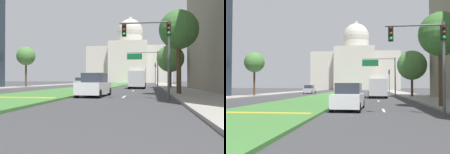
% 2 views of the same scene
% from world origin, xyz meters
% --- Properties ---
extents(ground_plane, '(260.00, 260.00, 0.00)m').
position_xyz_m(ground_plane, '(0.00, 55.86, 0.00)').
color(ground_plane, '#3D3D3F').
extents(grass_median, '(6.57, 100.55, 0.14)m').
position_xyz_m(grass_median, '(0.00, 50.28, 0.07)').
color(grass_median, '#427A38').
rests_on(grass_median, ground_plane).
extents(median_curb_nose, '(5.92, 0.50, 0.04)m').
position_xyz_m(median_curb_nose, '(0.00, 10.45, 0.16)').
color(median_curb_nose, gold).
rests_on(median_curb_nose, grass_median).
extents(lane_dashes_right, '(0.16, 51.07, 0.01)m').
position_xyz_m(lane_dashes_right, '(6.96, 41.03, 0.00)').
color(lane_dashes_right, silver).
rests_on(lane_dashes_right, ground_plane).
extents(sidewalk_left, '(4.00, 100.55, 0.15)m').
position_xyz_m(sidewalk_left, '(-12.63, 44.69, 0.07)').
color(sidewalk_left, '#9E9991').
rests_on(sidewalk_left, ground_plane).
extents(sidewalk_right, '(4.00, 100.55, 0.15)m').
position_xyz_m(sidewalk_right, '(12.63, 44.69, 0.07)').
color(sidewalk_right, '#9E9991').
rests_on(sidewalk_right, ground_plane).
extents(capitol_building, '(35.86, 26.21, 29.94)m').
position_xyz_m(capitol_building, '(0.00, 110.82, 9.78)').
color(capitol_building, beige).
rests_on(capitol_building, ground_plane).
extents(traffic_light_near_right, '(3.34, 0.35, 5.20)m').
position_xyz_m(traffic_light_near_right, '(9.29, 11.67, 3.80)').
color(traffic_light_near_right, '#515456').
rests_on(traffic_light_near_right, ground_plane).
extents(traffic_light_far_right, '(0.28, 0.35, 5.20)m').
position_xyz_m(traffic_light_far_right, '(10.13, 53.77, 3.31)').
color(traffic_light_far_right, '#515456').
rests_on(traffic_light_far_right, ground_plane).
extents(overhead_guide_sign, '(5.75, 0.20, 6.50)m').
position_xyz_m(overhead_guide_sign, '(8.17, 42.39, 4.66)').
color(overhead_guide_sign, '#515456').
rests_on(overhead_guide_sign, ground_plane).
extents(street_tree_right_near, '(3.30, 3.30, 7.17)m').
position_xyz_m(street_tree_right_near, '(11.33, 16.89, 5.46)').
color(street_tree_right_near, '#4C3823').
rests_on(street_tree_right_near, ground_plane).
extents(street_tree_left_mid, '(3.10, 3.10, 6.85)m').
position_xyz_m(street_tree_left_mid, '(-11.73, 35.38, 5.26)').
color(street_tree_left_mid, '#4C3823').
rests_on(street_tree_left_mid, ground_plane).
extents(street_tree_right_mid, '(4.27, 4.27, 6.76)m').
position_xyz_m(street_tree_right_mid, '(12.08, 35.57, 4.61)').
color(street_tree_right_mid, '#4C3823').
rests_on(street_tree_right_mid, ground_plane).
extents(sedan_lead_stopped, '(2.08, 4.58, 1.83)m').
position_xyz_m(sedan_lead_stopped, '(4.61, 14.54, 0.85)').
color(sedan_lead_stopped, silver).
rests_on(sedan_lead_stopped, ground_plane).
extents(sedan_midblock, '(1.96, 4.27, 1.82)m').
position_xyz_m(sedan_midblock, '(7.15, 39.40, 0.84)').
color(sedan_midblock, '#BCBCC1').
rests_on(sedan_midblock, ground_plane).
extents(sedan_distant, '(1.99, 4.52, 1.78)m').
position_xyz_m(sedan_distant, '(-6.86, 51.72, 0.83)').
color(sedan_distant, '#BCBCC1').
rests_on(sedan_distant, ground_plane).
extents(box_truck_delivery, '(2.40, 6.40, 3.20)m').
position_xyz_m(box_truck_delivery, '(7.09, 33.34, 1.68)').
color(box_truck_delivery, '#BCBCC1').
rests_on(box_truck_delivery, ground_plane).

